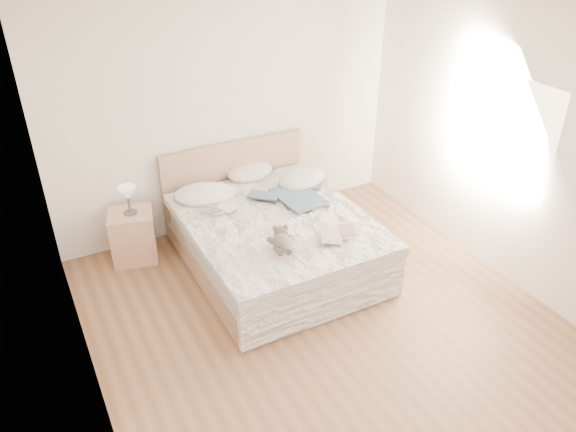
% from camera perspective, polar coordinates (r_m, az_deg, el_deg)
% --- Properties ---
extents(floor, '(4.00, 4.50, 0.00)m').
position_cam_1_polar(floor, '(5.19, 4.49, -11.45)').
color(floor, brown).
rests_on(floor, ground).
extents(ceiling, '(4.00, 4.50, 0.00)m').
position_cam_1_polar(ceiling, '(3.94, 6.15, 19.14)').
color(ceiling, white).
rests_on(ceiling, ground).
extents(wall_back, '(4.00, 0.02, 2.70)m').
position_cam_1_polar(wall_back, '(6.24, -6.08, 10.58)').
color(wall_back, white).
rests_on(wall_back, ground).
extents(wall_left, '(0.02, 4.50, 2.70)m').
position_cam_1_polar(wall_left, '(3.85, -20.93, -5.15)').
color(wall_left, white).
rests_on(wall_left, ground).
extents(wall_right, '(0.02, 4.50, 2.70)m').
position_cam_1_polar(wall_right, '(5.66, 22.68, 6.14)').
color(wall_right, white).
rests_on(wall_right, ground).
extents(window, '(0.02, 1.30, 1.10)m').
position_cam_1_polar(window, '(5.79, 20.63, 8.18)').
color(window, white).
rests_on(window, wall_right).
extents(bed, '(1.72, 2.14, 1.00)m').
position_cam_1_polar(bed, '(5.83, -1.54, -2.26)').
color(bed, tan).
rests_on(bed, floor).
extents(nightstand, '(0.53, 0.50, 0.56)m').
position_cam_1_polar(nightstand, '(6.14, -15.45, -1.96)').
color(nightstand, tan).
rests_on(nightstand, floor).
extents(table_lamp, '(0.25, 0.25, 0.31)m').
position_cam_1_polar(table_lamp, '(5.88, -15.99, 2.11)').
color(table_lamp, '#44413B').
rests_on(table_lamp, nightstand).
extents(pillow_left, '(0.75, 0.63, 0.19)m').
position_cam_1_polar(pillow_left, '(6.02, -8.48, 2.21)').
color(pillow_left, white).
rests_on(pillow_left, bed).
extents(pillow_middle, '(0.60, 0.47, 0.17)m').
position_cam_1_polar(pillow_middle, '(6.45, -3.85, 4.50)').
color(pillow_middle, white).
rests_on(pillow_middle, bed).
extents(pillow_right, '(0.74, 0.63, 0.19)m').
position_cam_1_polar(pillow_right, '(6.29, 1.44, 3.85)').
color(pillow_right, silver).
rests_on(pillow_right, bed).
extents(blouse, '(0.69, 0.72, 0.03)m').
position_cam_1_polar(blouse, '(5.93, 1.03, 2.00)').
color(blouse, '#344962').
rests_on(blouse, bed).
extents(photo_book, '(0.37, 0.31, 0.02)m').
position_cam_1_polar(photo_book, '(5.74, -6.88, 0.73)').
color(photo_book, silver).
rests_on(photo_book, bed).
extents(childrens_book, '(0.47, 0.40, 0.03)m').
position_cam_1_polar(childrens_book, '(5.32, 5.18, -1.83)').
color(childrens_book, beige).
rests_on(childrens_book, bed).
extents(teddy_bear, '(0.30, 0.36, 0.16)m').
position_cam_1_polar(teddy_bear, '(5.06, -0.63, -3.26)').
color(teddy_bear, '#5D554A').
rests_on(teddy_bear, bed).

